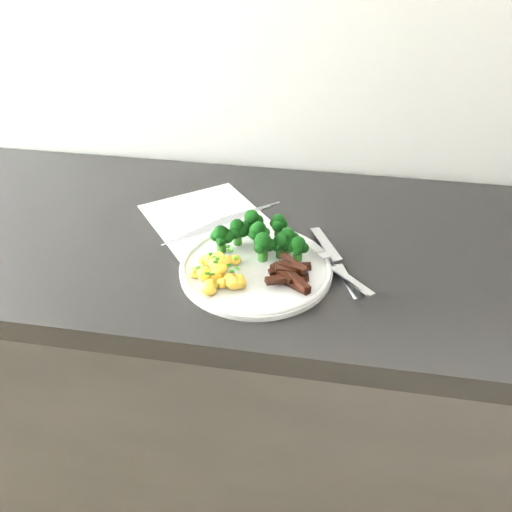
% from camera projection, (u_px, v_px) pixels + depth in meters
% --- Properties ---
extents(counter, '(2.28, 0.57, 0.86)m').
position_uv_depth(counter, '(249.00, 400.00, 1.21)').
color(counter, black).
rests_on(counter, ground).
extents(recipe_paper, '(0.33, 0.35, 0.00)m').
position_uv_depth(recipe_paper, '(215.00, 226.00, 1.00)').
color(recipe_paper, silver).
rests_on(recipe_paper, counter).
extents(plate, '(0.25, 0.25, 0.01)m').
position_uv_depth(plate, '(256.00, 268.00, 0.88)').
color(plate, white).
rests_on(plate, counter).
extents(broccoli, '(0.17, 0.10, 0.06)m').
position_uv_depth(broccoli, '(262.00, 235.00, 0.90)').
color(broccoli, '#236018').
rests_on(broccoli, plate).
extents(potatoes, '(0.10, 0.10, 0.04)m').
position_uv_depth(potatoes, '(219.00, 271.00, 0.85)').
color(potatoes, yellow).
rests_on(potatoes, plate).
extents(beef_strips, '(0.07, 0.09, 0.03)m').
position_uv_depth(beef_strips, '(291.00, 275.00, 0.85)').
color(beef_strips, black).
rests_on(beef_strips, plate).
extents(fork, '(0.12, 0.14, 0.02)m').
position_uv_depth(fork, '(340.00, 270.00, 0.86)').
color(fork, silver).
rests_on(fork, plate).
extents(knife, '(0.10, 0.19, 0.02)m').
position_uv_depth(knife, '(340.00, 270.00, 0.88)').
color(knife, silver).
rests_on(knife, plate).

